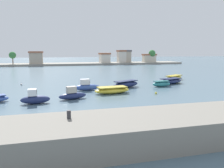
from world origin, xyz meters
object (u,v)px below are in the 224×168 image
mooring_bollard (69,114)px  mooring_buoy_0 (156,93)px  moored_boat_6 (161,84)px  moored_boat_7 (171,81)px  moored_boat_1 (35,98)px  moored_boat_4 (112,90)px  moored_boat_3 (87,86)px  moored_boat_5 (126,84)px  moored_boat_8 (174,78)px  moored_boat_2 (72,95)px  mooring_buoy_1 (21,84)px

mooring_bollard → mooring_buoy_0: (13.58, 14.96, -2.00)m
moored_boat_6 → moored_boat_7: moored_boat_7 is taller
moored_boat_1 → moored_boat_4: (10.64, 4.02, -0.16)m
moored_boat_3 → moored_boat_7: size_ratio=0.72×
mooring_bollard → moored_boat_4: bearing=66.5°
moored_boat_3 → moored_boat_5: 7.02m
moored_boat_1 → moored_boat_8: bearing=25.6°
moored_boat_3 → moored_boat_5: moored_boat_3 is taller
mooring_bollard → moored_boat_5: 24.34m
moored_boat_3 → moored_boat_8: bearing=18.0°
moored_boat_2 → moored_boat_8: bearing=16.9°
mooring_buoy_0 → mooring_buoy_1: (-20.36, 14.05, 0.04)m
mooring_buoy_0 → moored_boat_7: bearing=49.9°
moored_boat_2 → mooring_buoy_1: 16.62m
moored_boat_1 → mooring_buoy_1: 16.27m
moored_boat_5 → moored_boat_6: 6.50m
moored_boat_8 → mooring_buoy_0: moored_boat_8 is taller
moored_boat_3 → mooring_buoy_0: size_ratio=13.43×
moored_boat_5 → moored_boat_7: moored_boat_5 is taller
moored_boat_8 → mooring_buoy_0: (-10.77, -13.48, -0.34)m
mooring_bollard → moored_boat_5: size_ratio=0.10×
moored_boat_4 → moored_boat_5: bearing=44.7°
moored_boat_4 → mooring_buoy_1: (-14.24, 11.85, -0.29)m
moored_boat_3 → moored_boat_7: bearing=7.3°
moored_boat_6 → mooring_buoy_1: moored_boat_6 is taller
moored_boat_2 → moored_boat_5: bearing=21.7°
mooring_bollard → moored_boat_3: bearing=78.7°
moored_boat_8 → moored_boat_7: bearing=-157.4°
moored_boat_4 → moored_boat_8: size_ratio=0.97×
mooring_buoy_1 → moored_boat_4: bearing=-39.8°
mooring_bollard → moored_boat_6: bearing=50.1°
moored_boat_6 → mooring_buoy_0: (-3.99, -6.09, -0.33)m
mooring_buoy_0 → moored_boat_6: bearing=56.7°
moored_boat_4 → mooring_bollard: bearing=-119.5°
moored_boat_6 → moored_boat_7: bearing=36.3°
mooring_buoy_0 → moored_boat_8: bearing=51.4°
moored_boat_6 → mooring_buoy_1: 25.62m
moored_boat_4 → moored_boat_5: (3.64, 4.45, 0.10)m
moored_boat_2 → mooring_buoy_1: bearing=105.1°
moored_boat_3 → moored_boat_2: bearing=-116.9°
moored_boat_8 → moored_boat_6: bearing=-164.2°
moored_boat_5 → moored_boat_7: bearing=-12.6°
mooring_buoy_1 → moored_boat_8: bearing=-1.0°
moored_boat_8 → mooring_buoy_1: (-31.13, 0.57, -0.30)m
mooring_bollard → moored_boat_1: size_ratio=0.16×
moored_boat_2 → moored_boat_8: 26.84m
moored_boat_7 → mooring_buoy_0: moored_boat_7 is taller
moored_boat_2 → moored_boat_4: bearing=9.0°
moored_boat_6 → mooring_buoy_0: bearing=-125.3°
mooring_bollard → moored_boat_7: mooring_bollard is taller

